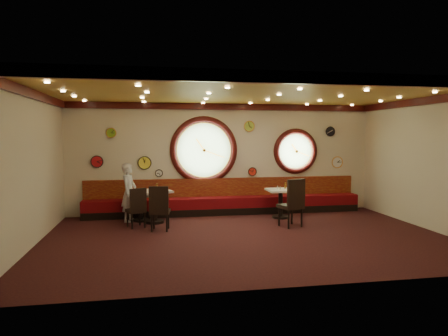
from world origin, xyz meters
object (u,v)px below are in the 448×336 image
Objects in this scene: condiment_b_salt at (150,188)px; condiment_c_salt at (277,187)px; chair_a at (137,205)px; chair_c at (293,200)px; table_b at (154,202)px; condiment_a_bottle at (143,191)px; condiment_a_pepper at (143,193)px; condiment_c_pepper at (280,188)px; waiter at (129,192)px; table_c at (281,200)px; chair_b at (159,205)px; condiment_a_salt at (136,192)px; table_a at (141,204)px; condiment_c_bottle at (285,185)px; condiment_b_pepper at (154,188)px; condiment_b_bottle at (157,187)px.

condiment_b_salt is 1.20× the size of condiment_c_salt.
chair_c is (3.80, -0.62, 0.13)m from chair_a.
table_b is 0.52m from condiment_a_bottle.
condiment_c_pepper is at bearing -3.82° from condiment_a_pepper.
table_b is 0.65× the size of waiter.
chair_a is 0.40× the size of waiter.
condiment_b_salt is 1.06× the size of condiment_a_pepper.
chair_b is (-3.32, -0.98, 0.12)m from table_c.
condiment_a_salt is (-0.58, 1.32, 0.14)m from chair_b.
table_c reaches higher than table_a.
condiment_c_pepper is (3.76, -0.31, 0.39)m from table_a.
condiment_c_pepper is at bearing -144.00° from condiment_c_bottle.
condiment_a_pepper reaches higher than condiment_a_salt.
table_a is at bearing 119.58° from chair_b.
condiment_b_pepper reaches higher than condiment_c_salt.
table_b is 1.33× the size of chair_c.
table_c is at bearing 0.37° from table_b.
condiment_c_pepper is (3.69, -0.25, 0.08)m from condiment_a_pepper.
condiment_a_salt is at bearing 148.82° from condiment_b_bottle.
table_a is at bearing -78.33° from waiter.
condiment_b_bottle is at bearing -178.76° from condiment_c_bottle.
condiment_c_pepper is at bearing -75.87° from waiter.
condiment_c_bottle is (3.69, 0.12, -0.02)m from condiment_b_salt.
condiment_b_bottle is at bearing 143.00° from chair_c.
condiment_a_pepper is at bearing 152.80° from condiment_b_bottle.
condiment_c_salt is (-0.02, 1.24, 0.15)m from chair_c.
chair_b is at bearing -63.03° from chair_a.
condiment_c_bottle reaches higher than condiment_b_pepper.
condiment_c_bottle is 0.11× the size of waiter.
table_a is 0.33m from condiment_a_pepper.
condiment_a_bottle is (-3.67, 0.22, -0.05)m from condiment_c_salt.
chair_c is at bearing -89.22° from condiment_c_salt.
chair_c reaches higher than condiment_a_pepper.
condiment_a_pepper is at bearing 130.18° from condiment_b_salt.
condiment_c_bottle is (3.52, 0.08, -0.05)m from condiment_b_bottle.
condiment_a_bottle is (0.06, 0.05, 0.34)m from table_a.
table_b is at bearing -149.56° from condiment_b_bottle.
condiment_b_pepper is (-3.36, -0.08, 0.06)m from condiment_c_salt.
chair_a is at bearing 148.46° from chair_b.
condiment_b_bottle is (0.54, -0.32, 0.18)m from condiment_a_salt.
condiment_b_pepper reaches higher than condiment_c_pepper.
table_c is at bearing -3.97° from table_a.
condiment_b_bottle is at bearing -92.35° from waiter.
condiment_a_pepper is 0.44m from condiment_b_bottle.
waiter is (-0.78, 1.28, 0.15)m from chair_b.
table_c is 3.46m from condiment_b_pepper.
chair_a reaches higher than condiment_c_salt.
condiment_c_bottle reaches higher than condiment_a_bottle.
table_b is 11.63× the size of condiment_c_pepper.
condiment_c_pepper is 3.33m from condiment_b_bottle.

